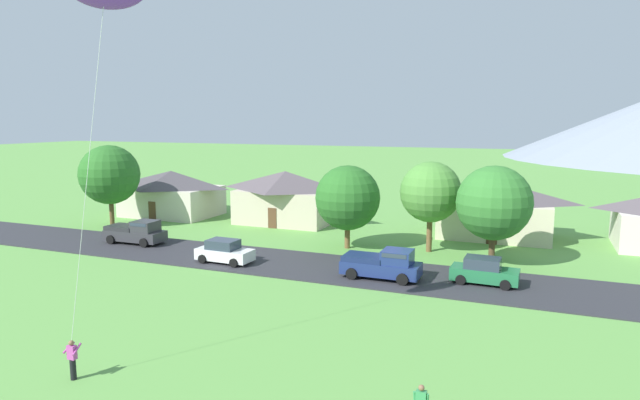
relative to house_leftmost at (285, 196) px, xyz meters
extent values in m
cube|color=#2D2D33|center=(11.42, -14.34, -2.72)|extent=(160.00, 7.23, 0.08)
cube|color=beige|center=(0.00, 0.00, -1.04)|extent=(9.35, 6.00, 3.44)
pyramid|color=#564C51|center=(0.00, 0.00, 1.62)|extent=(10.09, 6.49, 1.89)
cube|color=brown|center=(0.00, -3.02, -1.76)|extent=(0.90, 0.06, 2.00)
cube|color=beige|center=(20.39, 1.22, -1.13)|extent=(9.56, 6.74, 3.25)
pyramid|color=#564C51|center=(20.39, 1.22, 1.39)|extent=(10.33, 7.28, 1.79)
cube|color=brown|center=(20.39, -2.17, -1.76)|extent=(0.90, 0.06, 2.00)
cube|color=beige|center=(-13.55, -0.66, -1.16)|extent=(9.68, 6.77, 3.19)
pyramid|color=#474247|center=(-13.55, -0.66, 1.30)|extent=(10.45, 7.31, 1.75)
cube|color=brown|center=(-13.55, -4.06, -1.76)|extent=(0.90, 0.06, 2.00)
cylinder|color=brown|center=(15.93, -6.67, -1.24)|extent=(0.44, 0.44, 3.03)
sphere|color=#4C8938|center=(15.93, -6.67, 2.08)|extent=(4.83, 4.83, 4.83)
cylinder|color=#4C3823|center=(20.91, -8.97, -1.48)|extent=(0.44, 0.44, 2.55)
sphere|color=#33752D|center=(20.91, -8.97, 1.82)|extent=(5.40, 5.40, 5.40)
cylinder|color=brown|center=(9.46, -8.02, -1.65)|extent=(0.44, 0.44, 2.21)
sphere|color=#286623|center=(9.46, -8.02, 1.44)|extent=(5.31, 5.31, 5.31)
cylinder|color=brown|center=(-15.06, -8.22, -1.26)|extent=(0.44, 0.44, 3.00)
sphere|color=#286623|center=(-15.06, -8.22, 2.41)|extent=(5.79, 5.79, 5.79)
cube|color=white|center=(2.65, -15.90, -2.08)|extent=(4.25, 1.93, 0.80)
cube|color=#2D3847|center=(2.50, -15.89, -1.34)|extent=(2.25, 1.65, 0.68)
cylinder|color=black|center=(4.03, -15.02, -2.36)|extent=(0.65, 0.26, 0.64)
cylinder|color=black|center=(3.97, -16.86, -2.36)|extent=(0.65, 0.26, 0.64)
cylinder|color=black|center=(1.33, -14.94, -2.36)|extent=(0.65, 0.26, 0.64)
cylinder|color=black|center=(1.27, -16.77, -2.36)|extent=(0.65, 0.26, 0.64)
cube|color=#237042|center=(20.89, -14.14, -2.08)|extent=(4.26, 1.94, 0.80)
cube|color=#2D3847|center=(20.74, -14.14, -1.34)|extent=(2.25, 1.66, 0.68)
cylinder|color=black|center=(22.27, -13.27, -2.36)|extent=(0.65, 0.26, 0.64)
cylinder|color=black|center=(22.21, -15.11, -2.36)|extent=(0.65, 0.26, 0.64)
cylinder|color=black|center=(19.57, -13.18, -2.36)|extent=(0.65, 0.26, 0.64)
cylinder|color=black|center=(19.51, -15.01, -2.36)|extent=(0.65, 0.26, 0.64)
cube|color=#333338|center=(-7.78, -13.38, -2.00)|extent=(5.24, 2.11, 0.84)
cube|color=#333338|center=(-6.68, -13.36, -1.13)|extent=(1.94, 1.88, 0.90)
cube|color=#2D3847|center=(-6.68, -13.36, -0.86)|extent=(1.66, 1.92, 0.28)
cube|color=#28282C|center=(-8.92, -13.41, -1.40)|extent=(2.74, 2.02, 0.36)
cylinder|color=black|center=(-6.10, -12.32, -2.30)|extent=(0.77, 0.30, 0.76)
cylinder|color=black|center=(-6.05, -14.36, -2.30)|extent=(0.77, 0.30, 0.76)
cylinder|color=black|center=(-9.50, -12.40, -2.30)|extent=(0.77, 0.30, 0.76)
cylinder|color=black|center=(-9.45, -14.44, -2.30)|extent=(0.77, 0.30, 0.76)
cube|color=navy|center=(14.39, -15.47, -2.00)|extent=(5.20, 2.00, 0.84)
cube|color=navy|center=(15.49, -15.47, -1.13)|extent=(1.90, 1.84, 0.90)
cube|color=#2D3847|center=(15.49, -15.47, -0.86)|extent=(1.62, 1.88, 0.28)
cube|color=navy|center=(13.24, -15.47, -1.40)|extent=(2.70, 1.96, 0.36)
cylinder|color=black|center=(16.09, -14.45, -2.30)|extent=(0.76, 0.28, 0.76)
cylinder|color=black|center=(16.09, -16.49, -2.30)|extent=(0.76, 0.28, 0.76)
cylinder|color=black|center=(12.69, -14.45, -2.30)|extent=(0.76, 0.28, 0.76)
cylinder|color=black|center=(12.69, -16.49, -2.30)|extent=(0.76, 0.28, 0.76)
cylinder|color=black|center=(6.54, -33.72, -2.32)|extent=(0.24, 0.24, 0.88)
cube|color=#B7479E|center=(6.54, -33.72, -1.59)|extent=(0.36, 0.22, 0.58)
sphere|color=brown|center=(6.54, -33.72, -1.19)|extent=(0.21, 0.21, 0.21)
cylinder|color=#B7479E|center=(6.32, -33.66, -1.45)|extent=(0.18, 0.55, 0.37)
cylinder|color=#B7479E|center=(6.76, -33.66, -1.45)|extent=(0.18, 0.55, 0.37)
cylinder|color=silver|center=(6.97, -32.66, 5.92)|extent=(0.87, 2.15, 14.26)
cube|color=#388E51|center=(20.43, -32.10, -1.59)|extent=(0.36, 0.22, 0.58)
sphere|color=brown|center=(20.43, -32.10, -1.19)|extent=(0.21, 0.21, 0.21)
cylinder|color=#388E51|center=(20.21, -32.10, -1.64)|extent=(0.12, 0.18, 0.59)
camera|label=1|loc=(23.61, -49.15, 7.75)|focal=30.30mm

